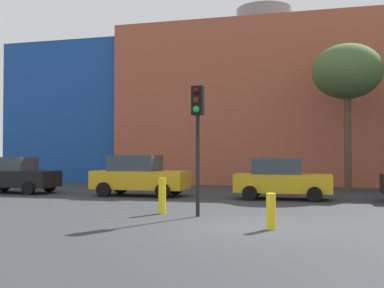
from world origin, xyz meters
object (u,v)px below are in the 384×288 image
(parked_car_0, at_px, (15,175))
(traffic_light_island, at_px, (197,120))
(bollard_yellow_1, at_px, (162,196))
(bare_tree_1, at_px, (347,73))
(parked_car_1, at_px, (139,176))
(bollard_yellow_0, at_px, (271,211))
(parked_car_2, at_px, (281,179))

(parked_car_0, distance_m, traffic_light_island, 12.79)
(parked_car_0, bearing_deg, bollard_yellow_1, -31.22)
(parked_car_0, bearing_deg, bare_tree_1, 17.39)
(parked_car_1, height_order, bollard_yellow_0, parked_car_1)
(parked_car_0, height_order, parked_car_2, parked_car_0)
(bollard_yellow_0, bearing_deg, parked_car_0, 148.54)
(parked_car_0, relative_size, bare_tree_1, 0.54)
(bollard_yellow_0, height_order, bollard_yellow_1, bollard_yellow_1)
(bare_tree_1, bearing_deg, parked_car_2, -121.17)
(parked_car_1, relative_size, traffic_light_island, 1.08)
(bollard_yellow_0, bearing_deg, parked_car_2, 91.84)
(parked_car_0, bearing_deg, traffic_light_island, -29.80)
(traffic_light_island, xyz_separation_m, bare_tree_1, (5.19, 11.33, 3.20))
(traffic_light_island, bearing_deg, bollard_yellow_1, -103.85)
(bollard_yellow_1, bearing_deg, parked_car_2, 59.81)
(parked_car_1, bearing_deg, bollard_yellow_1, -62.43)
(bare_tree_1, relative_size, bollard_yellow_0, 8.32)
(bare_tree_1, bearing_deg, bollard_yellow_0, -101.94)
(parked_car_2, xyz_separation_m, bare_tree_1, (3.06, 5.06, 5.29))
(parked_car_1, xyz_separation_m, parked_car_2, (6.48, 0.00, -0.06))
(traffic_light_island, height_order, bollard_yellow_1, traffic_light_island)
(bare_tree_1, bearing_deg, parked_car_0, -162.61)
(parked_car_1, relative_size, bollard_yellow_1, 3.76)
(parked_car_1, relative_size, parked_car_2, 1.07)
(parked_car_2, bearing_deg, traffic_light_island, -108.79)
(traffic_light_island, bearing_deg, parked_car_1, -141.44)
(parked_car_2, bearing_deg, bollard_yellow_0, -88.16)
(parked_car_1, xyz_separation_m, bare_tree_1, (9.54, 5.06, 5.22))
(bollard_yellow_1, bearing_deg, bare_tree_1, 59.35)
(parked_car_2, bearing_deg, bollard_yellow_1, -120.19)
(parked_car_1, xyz_separation_m, traffic_light_island, (4.34, -6.27, 2.02))
(parked_car_1, distance_m, bollard_yellow_0, 10.60)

